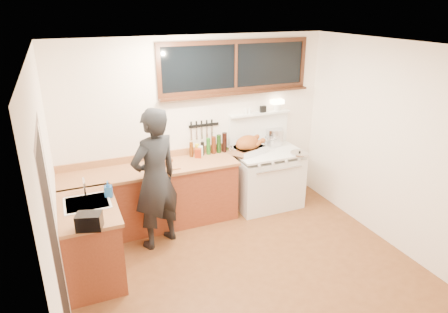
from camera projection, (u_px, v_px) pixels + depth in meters
name	position (u px, v px, depth m)	size (l,w,h in m)	color
ground_plane	(247.00, 270.00, 4.80)	(4.00, 3.50, 0.02)	brown
room_shell	(251.00, 140.00, 4.21)	(4.10, 3.60, 2.65)	white
counter_back	(152.00, 197.00, 5.60)	(2.44, 0.64, 1.00)	maroon
counter_left	(91.00, 241.00, 4.56)	(0.64, 1.09, 0.90)	maroon
sink_unit	(88.00, 207.00, 4.49)	(0.50, 0.45, 0.37)	white
vintage_stove	(266.00, 177.00, 6.21)	(1.02, 0.74, 1.60)	white
back_window	(236.00, 72.00, 5.75)	(2.32, 0.13, 0.77)	black
left_doorway	(58.00, 256.00, 3.22)	(0.02, 1.04, 2.17)	black
knife_strip	(203.00, 126.00, 5.85)	(0.46, 0.03, 0.28)	black
man	(155.00, 179.00, 5.01)	(0.80, 0.68, 1.85)	black
soap_bottle	(108.00, 189.00, 4.59)	(0.11, 0.11, 0.20)	#205AA2
toaster	(89.00, 221.00, 3.94)	(0.28, 0.23, 0.17)	black
cutting_board	(163.00, 163.00, 5.44)	(0.46, 0.36, 0.14)	#A46A41
roast_turkey	(248.00, 146.00, 5.95)	(0.60, 0.52, 0.27)	silver
stockpot	(274.00, 137.00, 6.28)	(0.31, 0.31, 0.26)	silver
saucepan	(271.00, 143.00, 6.20)	(0.21, 0.31, 0.13)	silver
pot_lid	(300.00, 153.00, 5.93)	(0.32, 0.32, 0.04)	silver
coffee_tin	(198.00, 153.00, 5.77)	(0.11, 0.10, 0.14)	maroon
pitcher	(200.00, 151.00, 5.83)	(0.08, 0.08, 0.15)	white
bottle_cluster	(212.00, 146.00, 5.90)	(0.59, 0.07, 0.30)	black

